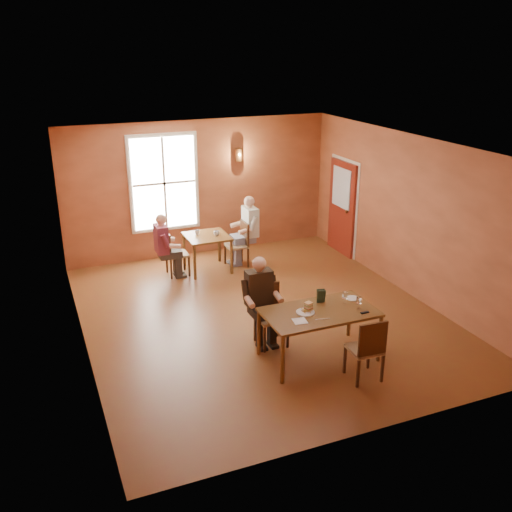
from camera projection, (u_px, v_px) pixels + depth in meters
name	position (u px, v px, depth m)	size (l,w,h in m)	color
ground	(260.00, 315.00, 10.13)	(6.00, 7.00, 0.01)	brown
wall_back	(199.00, 188.00, 12.62)	(6.00, 0.04, 3.00)	brown
wall_front	(378.00, 325.00, 6.57)	(6.00, 0.04, 3.00)	brown
wall_left	(76.00, 259.00, 8.53)	(0.04, 7.00, 3.00)	brown
wall_right	(408.00, 215.00, 10.66)	(0.04, 7.00, 3.00)	brown
ceiling	(261.00, 146.00, 9.07)	(6.00, 7.00, 0.04)	white
window	(164.00, 183.00, 12.23)	(1.36, 0.10, 1.96)	white
door	(341.00, 208.00, 12.79)	(0.12, 1.04, 2.10)	maroon
wall_sconce	(239.00, 155.00, 12.61)	(0.16, 0.16, 0.28)	brown
main_table	(319.00, 334.00, 8.64)	(1.68, 0.95, 0.79)	brown
chair_diner_main	(271.00, 316.00, 8.99)	(0.44, 0.44, 0.99)	#512512
diner_main	(272.00, 306.00, 8.89)	(0.55, 0.55, 1.37)	black
chair_empty	(365.00, 348.00, 8.08)	(0.43, 0.43, 0.97)	brown
plate_food	(305.00, 312.00, 8.43)	(0.28, 0.28, 0.04)	silver
sandwich	(308.00, 307.00, 8.47)	(0.10, 0.10, 0.12)	tan
goblet_a	(345.00, 297.00, 8.71)	(0.08, 0.08, 0.20)	white
goblet_b	(359.00, 302.00, 8.54)	(0.08, 0.08, 0.20)	white
menu_stand	(321.00, 296.00, 8.75)	(0.13, 0.06, 0.21)	#213627
knife	(323.00, 319.00, 8.25)	(0.21, 0.02, 0.00)	white
napkin	(300.00, 321.00, 8.19)	(0.19, 0.19, 0.01)	white
side_plate	(353.00, 298.00, 8.90)	(0.20, 0.20, 0.02)	white
sunglasses	(365.00, 312.00, 8.44)	(0.13, 0.04, 0.02)	black
second_table	(207.00, 253.00, 11.98)	(0.87, 0.87, 0.77)	#5F2E15
chair_diner_white	(236.00, 244.00, 12.18)	(0.43, 0.43, 0.97)	#3E2814
diner_white	(238.00, 234.00, 12.10)	(0.58, 0.58, 1.44)	silver
chair_diner_maroon	(177.00, 253.00, 11.72)	(0.42, 0.42, 0.94)	#3B210F
diner_maroon	(175.00, 245.00, 11.64)	(0.53, 0.53, 1.32)	#56151B
cup_a	(216.00, 233.00, 11.83)	(0.13, 0.13, 0.10)	beige
cup_b	(197.00, 232.00, 11.89)	(0.10, 0.10, 0.09)	silver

